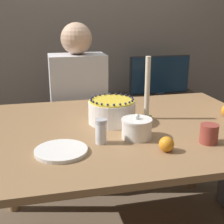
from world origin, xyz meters
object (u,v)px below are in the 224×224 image
sugar_shaker (101,131)px  candle (147,93)px  sugar_bowl (137,128)px  cake (112,111)px  tv_monitor (160,76)px  person_man_blue_shirt (79,118)px

sugar_shaker → candle: (0.31, 0.28, 0.09)m
sugar_bowl → cake: bearing=104.7°
sugar_bowl → tv_monitor: (0.61, 1.26, -0.02)m
candle → person_man_blue_shirt: (-0.29, 0.67, -0.34)m
sugar_bowl → person_man_blue_shirt: size_ratio=0.12×
cake → sugar_bowl: cake is taller
cake → tv_monitor: 1.22m
sugar_shaker → person_man_blue_shirt: person_man_blue_shirt is taller
sugar_shaker → person_man_blue_shirt: bearing=88.9°
sugar_bowl → person_man_blue_shirt: bearing=99.6°
cake → sugar_bowl: size_ratio=1.74×
person_man_blue_shirt → tv_monitor: person_man_blue_shirt is taller
candle → tv_monitor: size_ratio=0.62×
cake → sugar_shaker: 0.29m
candle → person_man_blue_shirt: bearing=113.6°
sugar_bowl → candle: size_ratio=0.42×
person_man_blue_shirt → sugar_bowl: bearing=99.6°
cake → candle: bearing=4.6°
tv_monitor → cake: bearing=-123.4°
sugar_bowl → person_man_blue_shirt: 0.97m
cake → tv_monitor: size_ratio=0.45×
cake → candle: size_ratio=0.73×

